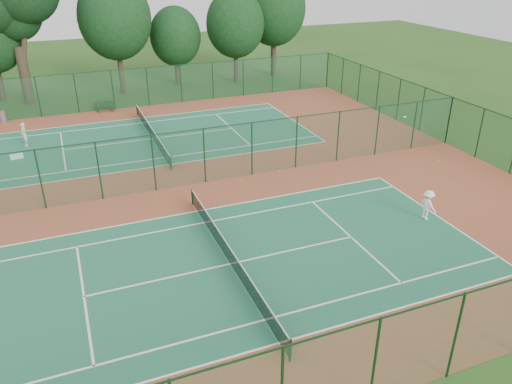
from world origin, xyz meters
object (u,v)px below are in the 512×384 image
player_far (24,135)px  trash_bin (3,116)px  player_near (428,205)px  bench (105,106)px  kit_bag (17,156)px

player_far → trash_bin: player_far is taller
player_near → player_far: player_far is taller
player_near → bench: 29.55m
kit_bag → player_far: bearing=67.3°
trash_bin → kit_bag: 9.20m
player_far → kit_bag: size_ratio=2.04×
player_near → trash_bin: (-21.72, 26.47, -0.33)m
trash_bin → bench: bearing=-1.2°
trash_bin → kit_bag: (1.24, -9.11, -0.35)m
trash_bin → player_far: bearing=-74.9°
bench → kit_bag: bench is taller
player_near → player_far: bearing=33.7°
player_near → bench: bearing=15.7°
player_far → trash_bin: 6.94m
bench → kit_bag: (-7.00, -8.94, -0.35)m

